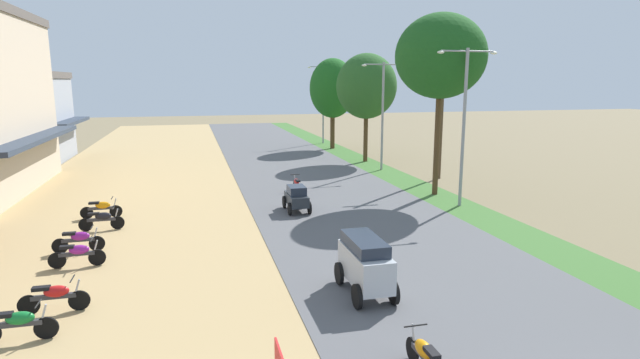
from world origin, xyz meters
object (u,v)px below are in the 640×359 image
Objects in this scene: parked_motorbike_third at (78,253)px; motorbike_ahead_second at (425,355)px; parked_motorbike_sixth at (102,208)px; streetlamp_far at (323,99)px; car_hatchback_charcoal at (296,197)px; parked_motorbike_fifth at (102,219)px; parked_motorbike_second at (55,295)px; median_tree_fourth at (333,88)px; utility_pole_near at (442,102)px; parked_motorbike_nearest at (18,323)px; streetlamp_near at (464,117)px; parked_motorbike_fourth at (79,239)px; car_van_silver at (365,263)px; median_tree_second at (441,56)px; motorbike_ahead_third at (297,184)px; median_tree_third at (366,86)px; streetlamp_mid at (383,108)px.

motorbike_ahead_second is at bearing -46.45° from parked_motorbike_third.
streetlamp_far reaches higher than parked_motorbike_sixth.
car_hatchback_charcoal is at bearing -6.62° from parked_motorbike_sixth.
parked_motorbike_third is at bearing -87.98° from parked_motorbike_sixth.
parked_motorbike_second is at bearing -89.87° from parked_motorbike_fifth.
median_tree_fourth reaches higher than parked_motorbike_fifth.
parked_motorbike_sixth is at bearing -165.15° from utility_pole_near.
streetlamp_near is at bearing 29.28° from parked_motorbike_nearest.
parked_motorbike_second is at bearing -85.79° from parked_motorbike_fourth.
car_hatchback_charcoal is at bearing 46.58° from parked_motorbike_second.
parked_motorbike_nearest is 0.75× the size of car_van_silver.
median_tree_second is (17.00, 5.59, 6.90)m from parked_motorbike_fourth.
parked_motorbike_third is at bearing 133.55° from motorbike_ahead_second.
parked_motorbike_sixth is 0.19× the size of median_tree_second.
median_tree_fourth is 22.77m from streetlamp_near.
parked_motorbike_nearest is 17.50m from motorbike_ahead_third.
median_tree_second is at bearing 23.29° from parked_motorbike_third.
median_tree_fourth is (-0.37, 8.11, -0.26)m from median_tree_third.
parked_motorbike_fourth is 10.73m from car_van_silver.
streetlamp_far is 3.83× the size of car_hatchback_charcoal.
median_tree_fourth is 4.08× the size of car_hatchback_charcoal.
streetlamp_near reaches higher than motorbike_ahead_third.
median_tree_third is at bearing 89.22° from median_tree_second.
median_tree_second reaches higher than median_tree_fourth.
median_tree_third is at bearing -87.39° from median_tree_fourth.
parked_motorbike_fifth is at bearing 133.79° from car_van_silver.
streetlamp_mid reaches higher than parked_motorbike_fourth.
utility_pole_near is at bearing 12.19° from motorbike_ahead_third.
motorbike_ahead_third is (-7.30, 4.94, -3.92)m from streetlamp_near.
car_van_silver is (8.90, 0.59, 0.47)m from parked_motorbike_nearest.
car_van_silver is 13.96m from motorbike_ahead_third.
median_tree_third is 1.00× the size of median_tree_fourth.
car_van_silver is 9.86m from car_hatchback_charcoal.
median_tree_third is 14.70m from streetlamp_near.
parked_motorbike_second is 35.28m from median_tree_fourth.
car_hatchback_charcoal is 4.16m from motorbike_ahead_third.
parked_motorbike_fourth is 0.19× the size of utility_pole_near.
motorbike_ahead_second reaches higher than parked_motorbike_second.
parked_motorbike_fifth is at bearing -81.01° from parked_motorbike_sixth.
car_van_silver is at bearing -27.47° from parked_motorbike_third.
median_tree_fourth is 3.39× the size of car_van_silver.
parked_motorbike_third is 1.00× the size of motorbike_ahead_third.
parked_motorbike_sixth is 30.52m from streetlamp_far.
parked_motorbike_third is at bearing -148.96° from utility_pole_near.
streetlamp_near is 3.19× the size of car_van_silver.
streetlamp_far reaches higher than parked_motorbike_second.
parked_motorbike_sixth is (-0.32, 2.04, 0.00)m from parked_motorbike_fifth.
streetlamp_near is at bearing 47.72° from car_van_silver.
streetlamp_near reaches higher than streetlamp_mid.
parked_motorbike_sixth is 19.53m from streetlamp_mid.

